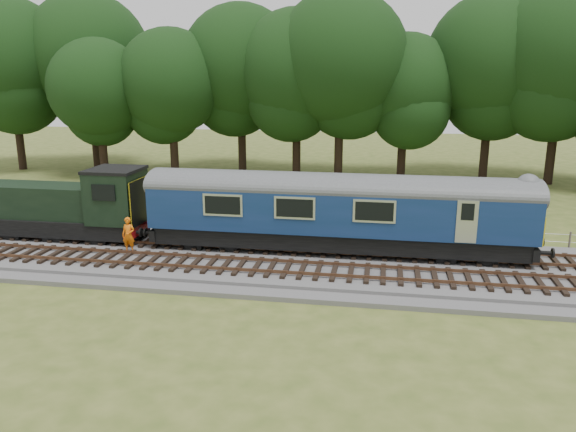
# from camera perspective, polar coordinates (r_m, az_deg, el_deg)

# --- Properties ---
(ground) EXTENTS (120.00, 120.00, 0.00)m
(ground) POSITION_cam_1_polar(r_m,az_deg,el_deg) (26.21, 3.54, -5.17)
(ground) COLOR #44561F
(ground) RESTS_ON ground
(ballast) EXTENTS (70.00, 7.00, 0.35)m
(ballast) POSITION_cam_1_polar(r_m,az_deg,el_deg) (26.15, 3.54, -4.81)
(ballast) COLOR #4C4C4F
(ballast) RESTS_ON ground
(track_north) EXTENTS (67.20, 2.40, 0.21)m
(track_north) POSITION_cam_1_polar(r_m,az_deg,el_deg) (27.40, 3.88, -3.38)
(track_north) COLOR black
(track_north) RESTS_ON ballast
(track_south) EXTENTS (67.20, 2.40, 0.21)m
(track_south) POSITION_cam_1_polar(r_m,az_deg,el_deg) (24.58, 3.13, -5.50)
(track_south) COLOR black
(track_south) RESTS_ON ballast
(fence) EXTENTS (64.00, 0.12, 1.00)m
(fence) POSITION_cam_1_polar(r_m,az_deg,el_deg) (30.47, 4.48, -2.35)
(fence) COLOR #6B6054
(fence) RESTS_ON ground
(tree_line) EXTENTS (70.00, 8.00, 18.00)m
(tree_line) POSITION_cam_1_polar(r_m,az_deg,el_deg) (47.45, 6.50, 3.71)
(tree_line) COLOR black
(tree_line) RESTS_ON ground
(dmu_railcar) EXTENTS (18.05, 2.86, 3.88)m
(dmu_railcar) POSITION_cam_1_polar(r_m,az_deg,el_deg) (26.76, 4.98, 1.04)
(dmu_railcar) COLOR black
(dmu_railcar) RESTS_ON ground
(shunter_loco) EXTENTS (8.91, 2.60, 3.38)m
(shunter_loco) POSITION_cam_1_polar(r_m,az_deg,el_deg) (31.27, -21.38, 0.86)
(shunter_loco) COLOR black
(shunter_loco) RESTS_ON ground
(worker) EXTENTS (0.64, 0.43, 1.73)m
(worker) POSITION_cam_1_polar(r_m,az_deg,el_deg) (27.90, -15.90, -1.87)
(worker) COLOR orange
(worker) RESTS_ON ballast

